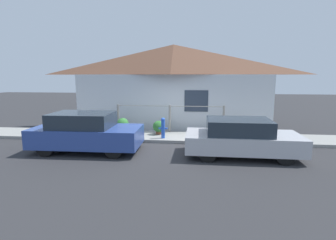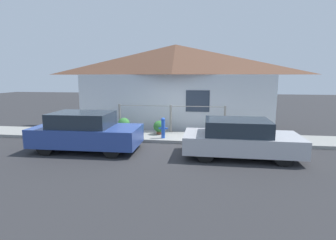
# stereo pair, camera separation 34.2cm
# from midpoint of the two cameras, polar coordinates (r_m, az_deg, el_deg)

# --- Properties ---
(ground_plane) EXTENTS (60.00, 60.00, 0.00)m
(ground_plane) POSITION_cam_midpoint_polar(r_m,az_deg,el_deg) (10.45, -1.48, -5.14)
(ground_plane) COLOR #2D2D30
(sidewalk) EXTENTS (24.00, 1.75, 0.13)m
(sidewalk) POSITION_cam_midpoint_polar(r_m,az_deg,el_deg) (11.28, -0.87, -3.70)
(sidewalk) COLOR gray
(sidewalk) RESTS_ON ground_plane
(house) EXTENTS (9.80, 2.23, 4.19)m
(house) POSITION_cam_midpoint_polar(r_m,az_deg,el_deg) (13.36, 0.43, 12.23)
(house) COLOR silver
(house) RESTS_ON ground_plane
(fence) EXTENTS (4.90, 0.10, 1.24)m
(fence) POSITION_cam_midpoint_polar(r_m,az_deg,el_deg) (11.84, -0.44, 0.60)
(fence) COLOR gray
(fence) RESTS_ON sidewalk
(car_left) EXTENTS (3.80, 1.78, 1.38)m
(car_left) POSITION_cam_midpoint_polar(r_m,az_deg,el_deg) (9.76, -18.35, -2.54)
(car_left) COLOR #2D4793
(car_left) RESTS_ON ground_plane
(car_right) EXTENTS (3.74, 1.74, 1.25)m
(car_right) POSITION_cam_midpoint_polar(r_m,az_deg,el_deg) (8.99, 14.59, -3.78)
(car_right) COLOR #B7B7BC
(car_right) RESTS_ON ground_plane
(fire_hydrant) EXTENTS (0.37, 0.17, 0.85)m
(fire_hydrant) POSITION_cam_midpoint_polar(r_m,az_deg,el_deg) (10.71, -1.99, -1.63)
(fire_hydrant) COLOR blue
(fire_hydrant) RESTS_ON sidewalk
(potted_plant_near_hydrant) EXTENTS (0.51, 0.51, 0.60)m
(potted_plant_near_hydrant) POSITION_cam_midpoint_polar(r_m,az_deg,el_deg) (11.45, -2.92, -1.51)
(potted_plant_near_hydrant) COLOR brown
(potted_plant_near_hydrant) RESTS_ON sidewalk
(potted_plant_by_fence) EXTENTS (0.55, 0.55, 0.64)m
(potted_plant_by_fence) POSITION_cam_midpoint_polar(r_m,az_deg,el_deg) (12.09, -10.64, -0.99)
(potted_plant_by_fence) COLOR slate
(potted_plant_by_fence) RESTS_ON sidewalk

